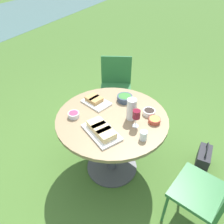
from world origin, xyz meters
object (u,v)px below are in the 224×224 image
at_px(chair_near_left, 211,191).
at_px(chair_near_right, 116,83).
at_px(water_pitcher, 131,109).
at_px(wine_glass, 136,115).
at_px(handbag, 203,159).
at_px(dining_table, 112,128).

relative_size(chair_near_left, chair_near_right, 1.00).
relative_size(water_pitcher, wine_glass, 1.22).
xyz_separation_m(chair_near_left, chair_near_right, (1.26, 1.45, 0.00)).
bearing_deg(water_pitcher, wine_glass, -137.62).
height_order(chair_near_left, chair_near_right, same).
bearing_deg(wine_glass, chair_near_left, -105.91).
distance_m(chair_near_left, handbag, 0.83).
xyz_separation_m(chair_near_right, wine_glass, (-1.04, -0.69, 0.38)).
relative_size(chair_near_left, handbag, 2.42).
relative_size(chair_near_right, wine_glass, 4.88).
distance_m(dining_table, water_pitcher, 0.33).
relative_size(chair_near_right, water_pitcher, 4.00).
bearing_deg(handbag, wine_glass, 126.21).
bearing_deg(chair_near_left, chair_near_right, 49.14).
distance_m(dining_table, chair_near_right, 1.10).
distance_m(dining_table, handbag, 1.18).
relative_size(chair_near_right, handbag, 2.42).
height_order(dining_table, chair_near_right, chair_near_right).
distance_m(water_pitcher, handbag, 1.17).
bearing_deg(handbag, water_pitcher, 118.40).
bearing_deg(water_pitcher, handbag, -61.60).
distance_m(chair_near_right, handbag, 1.54).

